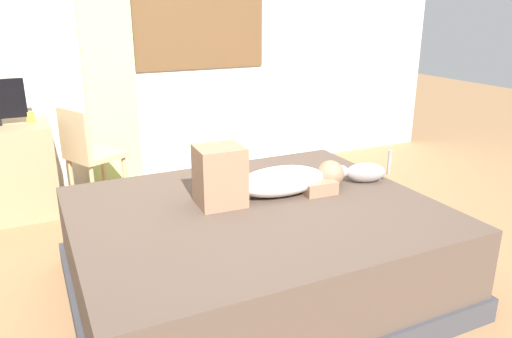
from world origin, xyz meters
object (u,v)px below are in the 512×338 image
object	(u,v)px
person_lying	(266,179)
bed	(255,250)
cup	(30,117)
chair_by_desk	(88,151)
cat	(363,172)

from	to	relation	value
person_lying	bed	bearing A→B (deg)	-137.23
cup	chair_by_desk	size ratio (longest dim) A/B	0.10
cat	chair_by_desk	distance (m)	2.18
person_lying	chair_by_desk	bearing A→B (deg)	117.70
person_lying	cup	xyz separation A→B (m)	(-1.19, 1.75, 0.14)
chair_by_desk	bed	bearing A→B (deg)	-67.38
bed	person_lying	world-z (taller)	person_lying
cat	chair_by_desk	world-z (taller)	chair_by_desk
person_lying	cup	size ratio (longest dim) A/B	11.13
cup	chair_by_desk	world-z (taller)	chair_by_desk
bed	cup	distance (m)	2.21
cat	cup	distance (m)	2.59
bed	chair_by_desk	bearing A→B (deg)	112.62
bed	cat	bearing A→B (deg)	5.01
cat	cup	xyz separation A→B (m)	(-1.86, 1.80, 0.18)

